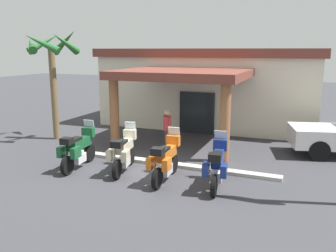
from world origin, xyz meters
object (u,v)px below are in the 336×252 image
at_px(pedestrian, 167,127).
at_px(motorcycle_cream, 124,152).
at_px(motel_building, 210,86).
at_px(palm_tree_roadside, 51,57).
at_px(motorcycle_green, 78,149).
at_px(motorcycle_orange, 165,160).
at_px(motorcycle_blue, 217,165).

bearing_deg(pedestrian, motorcycle_cream, -149.47).
bearing_deg(motorcycle_cream, motel_building, -14.84).
relative_size(motel_building, palm_tree_roadside, 2.31).
bearing_deg(palm_tree_roadside, motel_building, 47.15).
bearing_deg(motorcycle_green, motorcycle_orange, -95.68).
distance_m(motorcycle_green, motorcycle_cream, 1.71).
xyz_separation_m(motel_building, palm_tree_roadside, (-5.76, -6.21, 1.69)).
xyz_separation_m(motorcycle_orange, pedestrian, (-1.37, 3.41, 0.29)).
height_order(motorcycle_cream, palm_tree_roadside, palm_tree_roadside).
xyz_separation_m(motel_building, motorcycle_orange, (1.23, -9.30, -1.46)).
xyz_separation_m(motorcycle_cream, motorcycle_blue, (3.37, -0.17, 0.00)).
distance_m(motorcycle_green, motorcycle_blue, 5.05).
distance_m(motorcycle_green, pedestrian, 4.00).
relative_size(motorcycle_green, palm_tree_roadside, 0.43).
height_order(motel_building, motorcycle_blue, motel_building).
bearing_deg(motorcycle_blue, motel_building, 8.86).
height_order(motorcycle_cream, motorcycle_blue, same).
bearing_deg(motorcycle_blue, motorcycle_orange, 84.23).
bearing_deg(motorcycle_cream, motorcycle_blue, -104.85).
height_order(motorcycle_green, motorcycle_blue, same).
xyz_separation_m(motorcycle_orange, palm_tree_roadside, (-6.99, 3.09, 3.15)).
bearing_deg(palm_tree_roadside, motorcycle_orange, -23.89).
distance_m(motel_building, motorcycle_blue, 9.78).
relative_size(motorcycle_cream, motorcycle_blue, 0.99).
xyz_separation_m(motorcycle_cream, palm_tree_roadside, (-5.30, 2.84, 3.15)).
relative_size(motorcycle_green, pedestrian, 1.30).
bearing_deg(palm_tree_roadside, motorcycle_green, -40.87).
bearing_deg(motel_building, motorcycle_orange, -83.61).
xyz_separation_m(motorcycle_cream, motorcycle_orange, (1.68, -0.26, 0.00)).
bearing_deg(motel_building, pedestrian, -92.51).
bearing_deg(palm_tree_roadside, pedestrian, 3.26).
height_order(motorcycle_blue, pedestrian, pedestrian).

